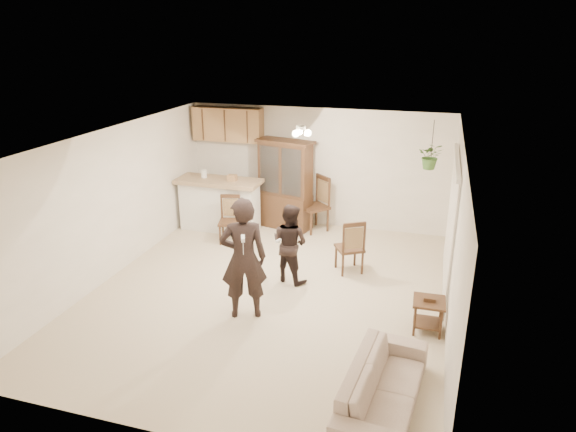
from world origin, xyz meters
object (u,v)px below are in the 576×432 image
(adult, at_px, (244,260))
(china_hutch, at_px, (285,185))
(child, at_px, (290,243))
(chair_hutch_right, at_px, (349,256))
(chair_bar, at_px, (230,229))
(side_table, at_px, (428,315))
(chair_hutch_left, at_px, (314,215))
(sofa, at_px, (384,380))

(adult, height_order, china_hutch, china_hutch)
(child, height_order, chair_hutch_right, child)
(chair_bar, bearing_deg, child, -51.72)
(side_table, height_order, chair_hutch_left, chair_hutch_left)
(adult, bearing_deg, sofa, 124.91)
(chair_hutch_right, bearing_deg, child, 4.30)
(adult, xyz_separation_m, chair_hutch_left, (0.16, 3.60, -0.57))
(side_table, xyz_separation_m, chair_hutch_right, (-1.39, 1.57, 0.03))
(side_table, relative_size, chair_bar, 0.57)
(sofa, xyz_separation_m, chair_bar, (-3.46, 3.94, -0.10))
(adult, bearing_deg, chair_hutch_left, -114.53)
(adult, height_order, child, adult)
(sofa, distance_m, child, 3.29)
(adult, distance_m, china_hutch, 3.65)
(adult, relative_size, china_hutch, 0.96)
(child, bearing_deg, adult, 95.38)
(chair_hutch_right, bearing_deg, sofa, 75.88)
(sofa, xyz_separation_m, child, (-1.87, 2.70, 0.31))
(adult, height_order, chair_hutch_left, adult)
(china_hutch, height_order, side_table, china_hutch)
(adult, bearing_deg, child, -125.97)
(child, distance_m, chair_hutch_left, 2.36)
(sofa, relative_size, china_hutch, 1.00)
(child, xyz_separation_m, chair_bar, (-1.60, 1.24, -0.41))
(china_hutch, xyz_separation_m, chair_hutch_right, (1.68, -1.72, -0.65))
(chair_bar, bearing_deg, side_table, -43.34)
(sofa, relative_size, chair_hutch_right, 1.93)
(child, xyz_separation_m, chair_hutch_left, (-0.16, 2.33, -0.35))
(chair_bar, xyz_separation_m, chair_hutch_right, (2.49, -0.62, 0.01))
(china_hutch, bearing_deg, adult, -69.20)
(adult, xyz_separation_m, side_table, (2.60, 0.32, -0.65))
(adult, distance_m, chair_bar, 2.89)
(chair_bar, bearing_deg, sofa, -62.53)
(chair_bar, distance_m, chair_hutch_right, 2.57)
(sofa, bearing_deg, side_table, -7.67)
(china_hutch, height_order, chair_hutch_left, china_hutch)
(side_table, distance_m, chair_bar, 4.46)
(sofa, bearing_deg, chair_hutch_left, 27.83)
(chair_hutch_left, xyz_separation_m, chair_hutch_right, (1.05, -1.71, -0.05))
(adult, distance_m, child, 1.33)
(china_hutch, distance_m, chair_bar, 1.52)
(child, distance_m, side_table, 2.51)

